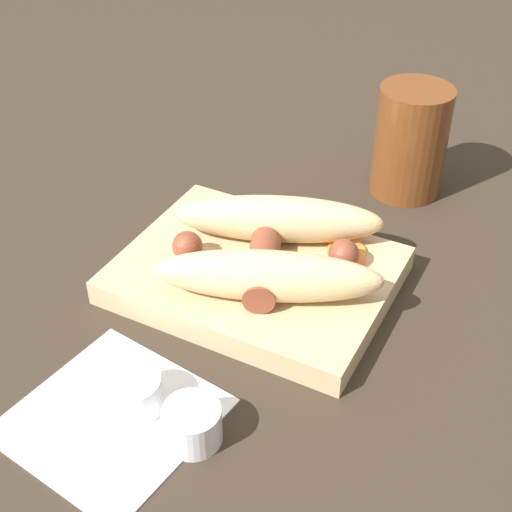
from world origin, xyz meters
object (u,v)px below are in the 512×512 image
object	(u,v)px
bread_roll	(271,245)
condiment_cup_near	(134,395)
food_tray	(256,275)
condiment_cup_far	(192,426)
sausage	(265,250)
drink_glass	(410,141)

from	to	relation	value
bread_roll	condiment_cup_near	world-z (taller)	bread_roll
bread_roll	condiment_cup_near	size ratio (longest dim) A/B	5.33
food_tray	condiment_cup_far	size ratio (longest dim) A/B	5.59
condiment_cup_far	sausage	bearing A→B (deg)	100.72
drink_glass	bread_roll	bearing A→B (deg)	-104.51
food_tray	bread_roll	world-z (taller)	bread_roll
bread_roll	drink_glass	size ratio (longest dim) A/B	1.92
bread_roll	sausage	xyz separation A→B (m)	(-0.01, 0.00, -0.01)
condiment_cup_far	drink_glass	size ratio (longest dim) A/B	0.36
drink_glass	food_tray	bearing A→B (deg)	-107.03
food_tray	sausage	size ratio (longest dim) A/B	1.53
condiment_cup_near	food_tray	bearing A→B (deg)	85.33
condiment_cup_far	bread_roll	bearing A→B (deg)	98.74
bread_roll	drink_glass	xyz separation A→B (m)	(0.06, 0.22, 0.01)
condiment_cup_near	drink_glass	xyz separation A→B (m)	(0.08, 0.40, 0.05)
sausage	drink_glass	size ratio (longest dim) A/B	1.32
sausage	condiment_cup_near	bearing A→B (deg)	-96.23
food_tray	condiment_cup_near	world-z (taller)	condiment_cup_near
food_tray	drink_glass	size ratio (longest dim) A/B	2.02
food_tray	condiment_cup_far	xyz separation A→B (m)	(0.04, -0.18, 0.00)
bread_roll	condiment_cup_far	xyz separation A→B (m)	(0.03, -0.18, -0.03)
condiment_cup_far	drink_glass	world-z (taller)	drink_glass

